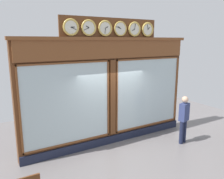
{
  "coord_description": "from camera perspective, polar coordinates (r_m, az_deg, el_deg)",
  "views": [
    {
      "loc": [
        3.85,
        6.51,
        3.55
      ],
      "look_at": [
        0.0,
        0.0,
        1.93
      ],
      "focal_mm": 36.82,
      "sensor_mm": 36.0,
      "label": 1
    }
  ],
  "objects": [
    {
      "name": "pedestrian",
      "position": [
        8.39,
        17.4,
        -6.66
      ],
      "size": [
        0.4,
        0.3,
        1.69
      ],
      "color": "#191E38",
      "rests_on": "ground_plane"
    },
    {
      "name": "shop_facade",
      "position": [
        7.84,
        -0.46,
        -0.12
      ],
      "size": [
        6.31,
        0.42,
        4.25
      ],
      "color": "#5B3319",
      "rests_on": "ground_plane"
    }
  ]
}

